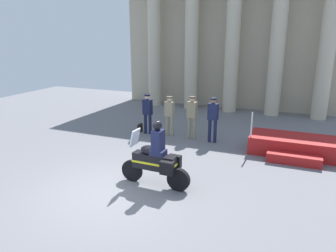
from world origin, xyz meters
TOP-DOWN VIEW (x-y plane):
  - ground_plane at (0.00, 0.00)m, footprint 28.00×28.00m
  - colonnade_backdrop at (0.90, 11.24)m, footprint 13.09×1.60m
  - reviewing_stand at (4.49, 4.90)m, footprint 3.11×1.92m
  - officer_in_row_0 at (-1.39, 5.16)m, footprint 0.41×0.27m
  - officer_in_row_1 at (-0.45, 5.30)m, footprint 0.41×0.27m
  - officer_in_row_2 at (0.55, 5.21)m, footprint 0.41×0.27m
  - officer_in_row_3 at (1.44, 5.10)m, footprint 0.41×0.27m
  - motorcycle_with_rider at (1.00, 0.80)m, footprint 2.09×0.71m
  - briefcase_on_ground at (-1.82, 5.27)m, footprint 0.10×0.32m

SIDE VIEW (x-z plane):
  - ground_plane at x=0.00m, z-range 0.00..0.00m
  - briefcase_on_ground at x=-1.82m, z-range 0.00..0.36m
  - reviewing_stand at x=4.49m, z-range -0.46..1.07m
  - motorcycle_with_rider at x=1.00m, z-range -0.16..1.74m
  - officer_in_row_1 at x=-0.45m, z-range 0.15..1.80m
  - officer_in_row_0 at x=-1.39m, z-range 0.15..1.85m
  - officer_in_row_2 at x=0.55m, z-range 0.16..1.90m
  - officer_in_row_3 at x=1.44m, z-range 0.16..1.93m
  - colonnade_backdrop at x=0.90m, z-range 0.24..7.77m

